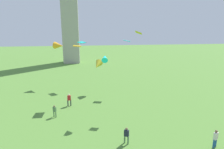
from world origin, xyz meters
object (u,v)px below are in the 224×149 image
kite_flying_3 (82,42)px  kite_flying_4 (98,65)px  person_1 (215,138)px  person_3 (126,135)px  kite_flying_0 (139,33)px  person_0 (55,110)px  kite_flying_2 (59,46)px  person_2 (69,99)px  kite_flying_1 (77,46)px  kite_flying_6 (105,58)px  kite_flying_5 (127,41)px

kite_flying_3 → kite_flying_4: bearing=-179.0°
person_1 → person_3: 8.24m
kite_flying_0 → kite_flying_3: (-7.40, 11.46, -1.95)m
kite_flying_4 → person_1: bearing=-36.4°
person_0 → person_1: 17.93m
kite_flying_2 → person_3: bearing=-127.8°
kite_flying_0 → kite_flying_3: bearing=-26.0°
person_0 → kite_flying_4: kite_flying_4 is taller
person_2 → kite_flying_0: bearing=-17.8°
kite_flying_3 → kite_flying_1: bearing=146.1°
person_2 → kite_flying_6: (4.79, -3.52, 6.37)m
kite_flying_6 → person_0: bearing=5.4°
person_1 → kite_flying_4: kite_flying_4 is taller
person_3 → kite_flying_0: 13.00m
kite_flying_4 → kite_flying_1: bearing=-107.4°
person_3 → kite_flying_1: 14.82m
person_3 → kite_flying_4: (-1.47, 15.44, 3.92)m
kite_flying_5 → person_1: bearing=-51.3°
person_1 → person_0: bearing=-57.6°
kite_flying_2 → kite_flying_6: kite_flying_2 is taller
person_2 → kite_flying_3: 12.27m
person_1 → kite_flying_0: (-4.67, 10.20, 9.32)m
kite_flying_0 → kite_flying_4: size_ratio=0.40×
person_1 → kite_flying_0: 14.58m
person_1 → kite_flying_5: (-4.59, 17.23, 7.86)m
person_2 → kite_flying_0: size_ratio=1.91×
kite_flying_3 → kite_flying_4: 6.17m
person_3 → kite_flying_1: bearing=150.8°
kite_flying_2 → kite_flying_5: bearing=-85.6°
kite_flying_1 → kite_flying_6: kite_flying_1 is taller
person_1 → kite_flying_2: size_ratio=0.77×
kite_flying_0 → kite_flying_3: kite_flying_0 is taller
person_1 → person_2: 18.52m
kite_flying_1 → kite_flying_3: (0.60, 7.88, -0.03)m
kite_flying_0 → kite_flying_3: 13.78m
person_0 → kite_flying_6: (6.36, -0.22, 6.52)m
kite_flying_4 → kite_flying_2: bearing=164.6°
kite_flying_2 → kite_flying_3: kite_flying_3 is taller
person_2 → kite_flying_0: 13.35m
person_0 → person_2: person_2 is taller
kite_flying_0 → kite_flying_4: bearing=-24.6°
kite_flying_0 → kite_flying_6: (-4.62, -1.68, -2.93)m
kite_flying_5 → kite_flying_6: kite_flying_5 is taller
kite_flying_1 → kite_flying_2: bearing=-156.5°
person_2 → kite_flying_6: bearing=-43.0°
person_1 → kite_flying_3: (-12.08, 21.65, 7.37)m
kite_flying_2 → kite_flying_6: 16.17m
kite_flying_4 → kite_flying_5: 6.33m
person_0 → kite_flying_6: bearing=-143.4°
person_0 → kite_flying_2: bearing=-48.6°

